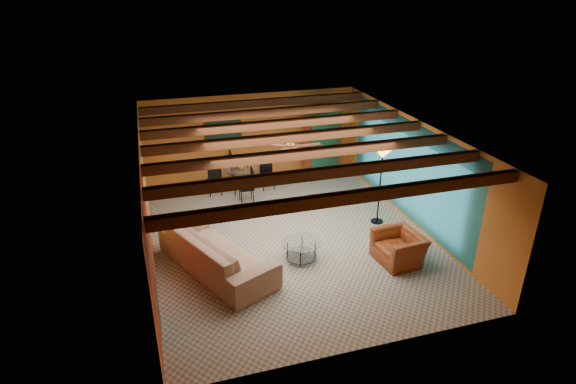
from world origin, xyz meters
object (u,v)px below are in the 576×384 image
object	(u,v)px
dining_table	(241,175)
potted_plant	(324,104)
coffee_table	(301,251)
armoire	(322,144)
sofa	(216,251)
armchair	(399,247)
floor_lamp	(380,187)
vase	(240,156)

from	to	relation	value
dining_table	potted_plant	xyz separation A→B (m)	(2.77, 0.63, 1.78)
coffee_table	armoire	size ratio (longest dim) A/B	0.43
sofa	armchair	distance (m)	4.03
armchair	coffee_table	size ratio (longest dim) A/B	1.20
floor_lamp	vase	xyz separation A→B (m)	(-2.99, 2.93, 0.10)
coffee_table	vase	world-z (taller)	vase
sofa	potted_plant	xyz separation A→B (m)	(4.13, 4.53, 1.85)
dining_table	floor_lamp	xyz separation A→B (m)	(2.99, -2.93, 0.50)
dining_table	potted_plant	world-z (taller)	potted_plant
sofa	floor_lamp	size ratio (longest dim) A/B	1.50
armchair	coffee_table	world-z (taller)	armchair
coffee_table	armoire	bearing A→B (deg)	64.40
coffee_table	armchair	bearing A→B (deg)	-18.28
armchair	vase	size ratio (longest dim) A/B	6.07
coffee_table	floor_lamp	distance (m)	2.83
armchair	vase	bearing A→B (deg)	-156.53
coffee_table	vase	xyz separation A→B (m)	(-0.52, 4.07, 0.88)
coffee_table	armoire	xyz separation A→B (m)	(2.25, 4.70, 0.80)
armchair	potted_plant	world-z (taller)	potted_plant
armchair	floor_lamp	distance (m)	1.98
coffee_table	dining_table	world-z (taller)	dining_table
coffee_table	sofa	bearing A→B (deg)	174.99
dining_table	potted_plant	distance (m)	3.35
armchair	sofa	bearing A→B (deg)	-107.23
potted_plant	armchair	bearing A→B (deg)	-91.96
coffee_table	potted_plant	world-z (taller)	potted_plant
floor_lamp	vase	bearing A→B (deg)	135.58
armoire	potted_plant	size ratio (longest dim) A/B	4.20
dining_table	armoire	xyz separation A→B (m)	(2.77, 0.63, 0.51)
coffee_table	potted_plant	distance (m)	5.60
coffee_table	vase	bearing A→B (deg)	97.31
armoire	dining_table	bearing A→B (deg)	168.67
sofa	potted_plant	bearing A→B (deg)	-67.01
sofa	armchair	size ratio (longest dim) A/B	2.88
floor_lamp	potted_plant	bearing A→B (deg)	93.48
armoire	vase	distance (m)	2.84
sofa	floor_lamp	world-z (taller)	floor_lamp
sofa	vase	world-z (taller)	vase
coffee_table	floor_lamp	size ratio (longest dim) A/B	0.43
sofa	floor_lamp	bearing A→B (deg)	-102.01
sofa	armchair	world-z (taller)	sofa
armchair	dining_table	distance (m)	5.41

